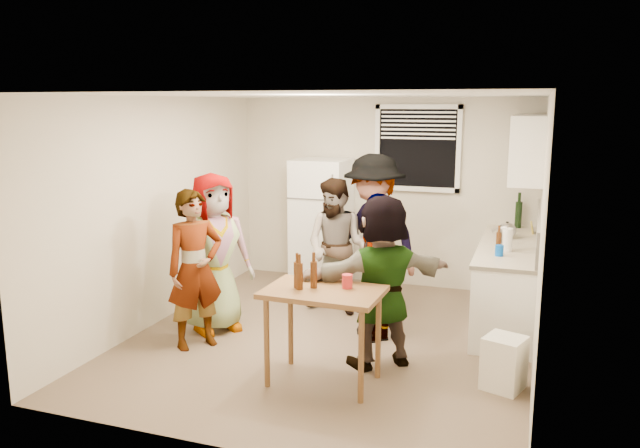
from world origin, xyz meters
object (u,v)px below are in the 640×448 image
at_px(trash_bin, 504,361).
at_px(kettle, 506,238).
at_px(red_cup, 347,288).
at_px(guest_orange, 380,364).
at_px(guest_back_right, 373,314).
at_px(blue_cup, 499,256).
at_px(serving_table, 323,382).
at_px(refrigerator, 322,223).
at_px(wine_bottle, 518,228).
at_px(guest_grey, 217,329).
at_px(guest_stripe, 198,345).
at_px(guest_back_left, 337,312).
at_px(guest_black, 376,336).
at_px(beer_bottle_counter, 498,251).
at_px(beer_bottle_table, 314,288).

bearing_deg(trash_bin, kettle, 93.32).
distance_m(red_cup, guest_orange, 0.98).
bearing_deg(guest_back_right, guest_orange, -45.90).
height_order(kettle, blue_cup, kettle).
bearing_deg(serving_table, kettle, 60.40).
distance_m(refrigerator, wine_bottle, 2.51).
height_order(guest_grey, guest_back_right, guest_back_right).
xyz_separation_m(guest_stripe, guest_back_left, (1.02, 1.44, 0.00)).
distance_m(refrigerator, guest_black, 2.19).
bearing_deg(guest_back_left, blue_cup, -0.91).
relative_size(blue_cup, trash_bin, 0.24).
height_order(red_cup, guest_back_left, red_cup).
xyz_separation_m(beer_bottle_counter, guest_stripe, (-2.82, -1.36, -0.90)).
distance_m(refrigerator, guest_grey, 2.25).
distance_m(kettle, guest_stripe, 3.65).
bearing_deg(beer_bottle_counter, guest_stripe, -154.16).
bearing_deg(guest_black, red_cup, -34.68).
bearing_deg(guest_back_left, beer_bottle_counter, 5.60).
xyz_separation_m(guest_grey, guest_back_right, (1.48, 1.05, 0.00)).
xyz_separation_m(wine_bottle, serving_table, (-1.49, -3.11, -0.90)).
xyz_separation_m(kettle, beer_bottle_counter, (-0.05, -0.70, -0.00)).
distance_m(red_cup, guest_back_right, 2.00).
height_order(kettle, guest_black, kettle).
xyz_separation_m(blue_cup, guest_back_right, (-1.41, 0.37, -0.90)).
relative_size(kettle, wine_bottle, 0.75).
relative_size(blue_cup, guest_black, 0.07).
bearing_deg(blue_cup, guest_black, -165.83).
bearing_deg(guest_stripe, guest_back_left, 1.96).
xyz_separation_m(refrigerator, guest_black, (1.18, -1.64, -0.85)).
bearing_deg(refrigerator, guest_black, -54.26).
xyz_separation_m(kettle, serving_table, (-1.39, -2.44, -0.90)).
xyz_separation_m(serving_table, guest_orange, (0.38, 0.55, 0.00)).
bearing_deg(guest_stripe, wine_bottle, -9.94).
xyz_separation_m(kettle, wine_bottle, (0.10, 0.67, 0.00)).
distance_m(wine_bottle, guest_back_right, 2.15).
relative_size(blue_cup, guest_back_right, 0.06).
bearing_deg(guest_stripe, guest_black, -25.28).
height_order(refrigerator, guest_black, refrigerator).
bearing_deg(blue_cup, serving_table, -131.67).
relative_size(wine_bottle, blue_cup, 2.93).
bearing_deg(trash_bin, guest_black, 147.98).
bearing_deg(trash_bin, serving_table, -165.40).
distance_m(wine_bottle, beer_bottle_counter, 1.38).
bearing_deg(beer_bottle_counter, wine_bottle, 83.77).
bearing_deg(wine_bottle, guest_back_right, -141.71).
height_order(serving_table, guest_grey, serving_table).
height_order(kettle, beer_bottle_table, kettle).
relative_size(trash_bin, guest_back_left, 0.29).
relative_size(wine_bottle, trash_bin, 0.71).
xyz_separation_m(refrigerator, kettle, (2.40, -0.43, 0.05)).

